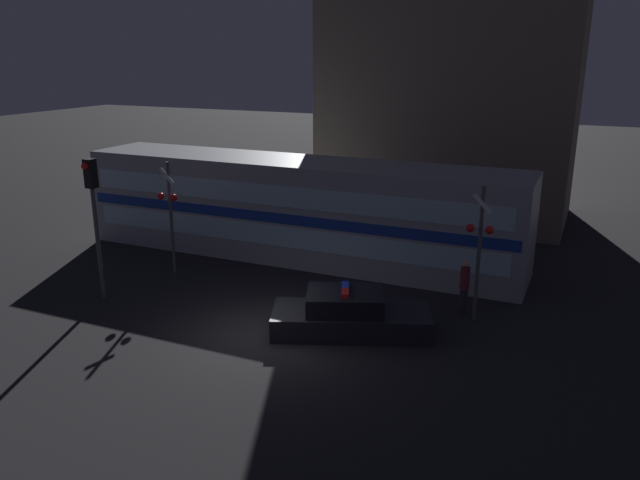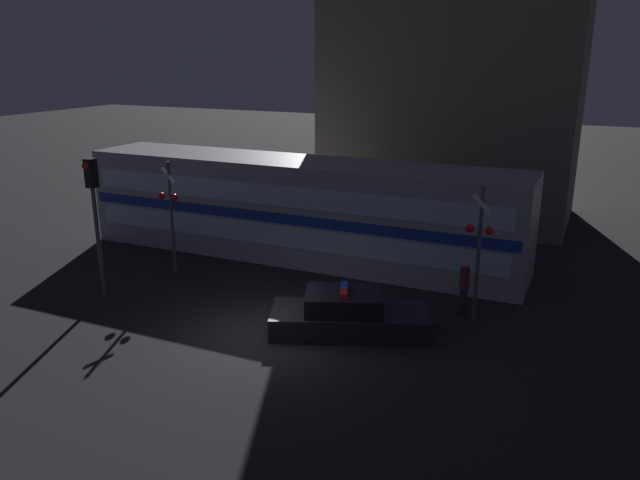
# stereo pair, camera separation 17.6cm
# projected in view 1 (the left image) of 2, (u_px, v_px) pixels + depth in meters

# --- Properties ---
(ground_plane) EXTENTS (120.00, 120.00, 0.00)m
(ground_plane) POSITION_uv_depth(u_px,v_px,m) (261.00, 336.00, 17.50)
(ground_plane) COLOR black
(train) EXTENTS (17.26, 3.01, 3.77)m
(train) POSITION_uv_depth(u_px,v_px,m) (297.00, 209.00, 23.81)
(train) COLOR #999EA5
(train) RESTS_ON ground_plane
(police_car) EXTENTS (4.79, 3.29, 1.34)m
(police_car) POSITION_uv_depth(u_px,v_px,m) (350.00, 316.00, 17.64)
(police_car) COLOR black
(police_car) RESTS_ON ground_plane
(pedestrian) EXTENTS (0.29, 0.29, 1.71)m
(pedestrian) POSITION_uv_depth(u_px,v_px,m) (464.00, 286.00, 18.78)
(pedestrian) COLOR #2D2833
(pedestrian) RESTS_ON ground_plane
(crossing_signal_near) EXTENTS (0.79, 0.31, 4.05)m
(crossing_signal_near) POSITION_uv_depth(u_px,v_px,m) (479.00, 244.00, 17.87)
(crossing_signal_near) COLOR #4C4C51
(crossing_signal_near) RESTS_ON ground_plane
(crossing_signal_far) EXTENTS (0.79, 0.31, 4.03)m
(crossing_signal_far) POSITION_uv_depth(u_px,v_px,m) (170.00, 210.00, 21.84)
(crossing_signal_far) COLOR #4C4C51
(crossing_signal_far) RESTS_ON ground_plane
(traffic_light_corner) EXTENTS (0.30, 0.46, 4.53)m
(traffic_light_corner) POSITION_uv_depth(u_px,v_px,m) (93.00, 203.00, 19.32)
(traffic_light_corner) COLOR #4C4C51
(traffic_light_corner) RESTS_ON ground_plane
(building_left) EXTENTS (11.18, 6.61, 10.97)m
(building_left) POSITION_uv_depth(u_px,v_px,m) (451.00, 100.00, 29.14)
(building_left) COLOR #726656
(building_left) RESTS_ON ground_plane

